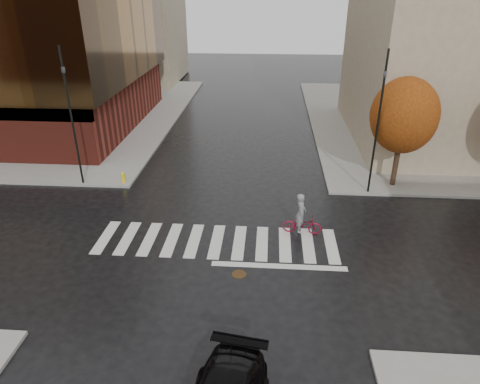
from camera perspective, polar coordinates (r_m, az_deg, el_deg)
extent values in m
plane|color=black|center=(20.46, -3.31, -7.36)|extent=(120.00, 120.00, 0.00)
cube|color=gray|center=(45.90, -27.08, 9.29)|extent=(30.00, 30.00, 0.15)
cube|color=silver|center=(20.87, -3.14, -6.59)|extent=(12.00, 3.00, 0.01)
cube|color=gray|center=(36.95, 29.29, 19.88)|extent=(16.00, 16.00, 18.00)
cylinder|color=#301F15|center=(27.25, 20.07, 3.64)|extent=(0.32, 0.32, 2.80)
ellipsoid|color=#AB4310|center=(26.34, 21.05, 9.50)|extent=(3.80, 3.80, 4.37)
imported|color=maroon|center=(21.46, 8.27, -4.28)|extent=(1.96, 0.84, 1.00)
imported|color=gray|center=(21.13, 8.11, -2.76)|extent=(0.55, 0.78, 2.03)
cylinder|color=black|center=(26.78, -21.52, 9.05)|extent=(0.12, 0.12, 8.09)
imported|color=black|center=(26.15, -22.60, 15.16)|extent=(0.23, 0.20, 1.01)
cylinder|color=black|center=(24.95, 17.87, 8.46)|extent=(0.12, 0.12, 8.10)
imported|color=black|center=(24.28, 18.85, 15.05)|extent=(0.22, 0.25, 1.01)
cylinder|color=yellow|center=(27.27, -15.30, 1.78)|extent=(0.22, 0.22, 0.56)
sphere|color=yellow|center=(27.16, -15.37, 2.31)|extent=(0.24, 0.24, 0.24)
cylinder|color=#4F361C|center=(18.72, -0.14, -10.90)|extent=(0.72, 0.72, 0.01)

